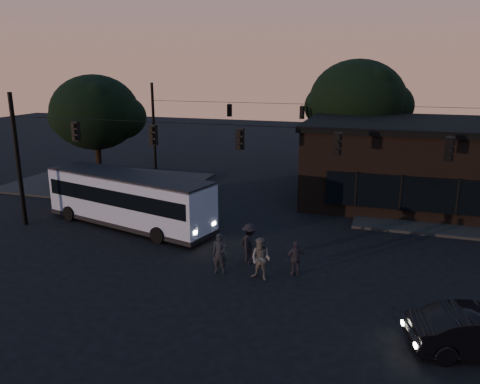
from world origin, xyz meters
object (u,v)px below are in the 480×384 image
(building, at_px, (425,162))
(bus, at_px, (128,197))
(pedestrian_c, at_px, (296,258))
(pedestrian_a, at_px, (220,254))
(pedestrian_b, at_px, (261,259))
(pedestrian_d, at_px, (250,244))

(building, height_order, bus, building)
(pedestrian_c, bearing_deg, pedestrian_a, -14.78)
(bus, distance_m, pedestrian_c, 10.96)
(bus, xyz_separation_m, pedestrian_b, (8.97, -4.46, -0.77))
(pedestrian_a, xyz_separation_m, pedestrian_d, (0.94, 1.42, 0.05))
(pedestrian_a, bearing_deg, bus, 140.82)
(building, bearing_deg, pedestrian_a, -121.57)
(pedestrian_b, height_order, pedestrian_d, pedestrian_d)
(pedestrian_a, bearing_deg, pedestrian_d, 49.09)
(pedestrian_a, xyz_separation_m, pedestrian_c, (3.22, 0.76, -0.12))
(pedestrian_a, relative_size, pedestrian_c, 1.15)
(pedestrian_c, bearing_deg, building, -140.62)
(building, distance_m, bus, 19.20)
(building, distance_m, pedestrian_c, 15.26)
(bus, bearing_deg, pedestrian_c, -4.83)
(pedestrian_a, distance_m, pedestrian_c, 3.31)
(building, xyz_separation_m, pedestrian_a, (-9.05, -14.73, -1.80))
(pedestrian_d, bearing_deg, building, -85.15)
(building, xyz_separation_m, pedestrian_b, (-7.17, -14.82, -1.78))
(building, xyz_separation_m, bus, (-16.13, -10.35, -1.01))
(bus, relative_size, pedestrian_b, 5.92)
(bus, height_order, pedestrian_b, bus)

